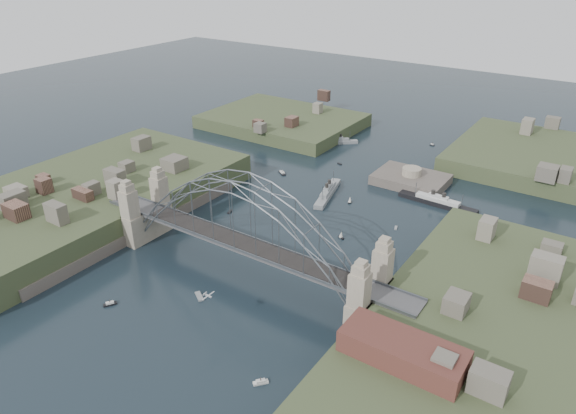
# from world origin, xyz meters

# --- Properties ---
(ground) EXTENTS (500.00, 500.00, 0.00)m
(ground) POSITION_xyz_m (0.00, 0.00, 0.00)
(ground) COLOR black
(ground) RESTS_ON ground
(bridge) EXTENTS (84.00, 13.80, 24.60)m
(bridge) POSITION_xyz_m (0.00, 0.00, 12.32)
(bridge) COLOR #4C4C4E
(bridge) RESTS_ON ground
(shore_west) EXTENTS (50.50, 90.00, 12.00)m
(shore_west) POSITION_xyz_m (-57.32, 0.00, 1.97)
(shore_west) COLOR #394527
(shore_west) RESTS_ON ground
(shore_east) EXTENTS (50.50, 90.00, 12.00)m
(shore_east) POSITION_xyz_m (57.32, 0.00, 1.97)
(shore_east) COLOR #394527
(shore_east) RESTS_ON ground
(headland_nw) EXTENTS (60.00, 45.00, 9.00)m
(headland_nw) POSITION_xyz_m (-55.00, 95.00, 0.50)
(headland_nw) COLOR #394527
(headland_nw) RESTS_ON ground
(headland_ne) EXTENTS (70.00, 55.00, 9.50)m
(headland_ne) POSITION_xyz_m (50.00, 110.00, 0.75)
(headland_ne) COLOR #394527
(headland_ne) RESTS_ON ground
(fort_island) EXTENTS (22.00, 16.00, 9.40)m
(fort_island) POSITION_xyz_m (12.00, 70.00, -0.34)
(fort_island) COLOR #524942
(fort_island) RESTS_ON ground
(wharf_shed) EXTENTS (20.00, 8.00, 4.00)m
(wharf_shed) POSITION_xyz_m (44.00, -14.00, 10.00)
(wharf_shed) COLOR #592D26
(wharf_shed) RESTS_ON shore_east
(naval_cruiser_near) EXTENTS (7.91, 20.69, 6.20)m
(naval_cruiser_near) POSITION_xyz_m (-5.47, 47.58, 0.96)
(naval_cruiser_near) COLOR gray
(naval_cruiser_near) RESTS_ON ground
(naval_cruiser_far) EXTENTS (13.04, 11.47, 5.16)m
(naval_cruiser_far) POSITION_xyz_m (-25.58, 89.73, 0.80)
(naval_cruiser_far) COLOR gray
(naval_cruiser_far) RESTS_ON ground
(ocean_liner) EXTENTS (23.62, 4.34, 5.77)m
(ocean_liner) POSITION_xyz_m (24.36, 60.10, 0.89)
(ocean_liner) COLOR black
(ocean_liner) RESTS_ON ground
(aeroplane) EXTENTS (1.76, 3.36, 0.49)m
(aeroplane) POSITION_xyz_m (6.43, -18.95, 8.32)
(aeroplane) COLOR silver
(small_boat_a) EXTENTS (1.63, 2.56, 0.45)m
(small_boat_a) POSITION_xyz_m (-23.01, 22.32, 0.15)
(small_boat_a) COLOR silver
(small_boat_a) RESTS_ON ground
(small_boat_b) EXTENTS (1.94, 1.43, 2.38)m
(small_boat_b) POSITION_xyz_m (10.44, 27.23, 0.97)
(small_boat_b) COLOR silver
(small_boat_b) RESTS_ON ground
(small_boat_c) EXTENTS (3.54, 2.76, 0.45)m
(small_boat_c) POSITION_xyz_m (-2.70, -12.28, 0.15)
(small_boat_c) COLOR silver
(small_boat_c) RESTS_ON ground
(small_boat_d) EXTENTS (1.20, 2.06, 0.45)m
(small_boat_d) POSITION_xyz_m (20.14, 40.04, 0.15)
(small_boat_d) COLOR silver
(small_boat_d) RESTS_ON ground
(small_boat_e) EXTENTS (3.92, 3.22, 1.43)m
(small_boat_e) POSITION_xyz_m (-26.58, 53.68, 0.28)
(small_boat_e) COLOR silver
(small_boat_e) RESTS_ON ground
(small_boat_f) EXTENTS (1.13, 1.70, 2.38)m
(small_boat_f) POSITION_xyz_m (2.52, 46.87, 1.01)
(small_boat_f) COLOR silver
(small_boat_f) RESTS_ON ground
(small_boat_g) EXTENTS (2.43, 2.64, 1.43)m
(small_boat_g) POSITION_xyz_m (23.23, -24.71, 0.28)
(small_boat_g) COLOR silver
(small_boat_g) RESTS_ON ground
(small_boat_h) EXTENTS (1.84, 1.09, 0.45)m
(small_boat_h) POSITION_xyz_m (-14.79, 71.74, 0.15)
(small_boat_h) COLOR silver
(small_boat_h) RESTS_ON ground
(small_boat_i) EXTENTS (1.90, 2.66, 0.45)m
(small_boat_i) POSITION_xyz_m (32.73, 13.78, 0.15)
(small_boat_i) COLOR silver
(small_boat_i) RESTS_ON ground
(small_boat_j) EXTENTS (2.25, 2.85, 1.43)m
(small_boat_j) POSITION_xyz_m (-16.48, -24.96, 0.28)
(small_boat_j) COLOR silver
(small_boat_j) RESTS_ON ground
(small_boat_k) EXTENTS (1.83, 0.70, 1.43)m
(small_boat_k) POSITION_xyz_m (5.16, 108.02, 0.29)
(small_boat_k) COLOR silver
(small_boat_k) RESTS_ON ground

